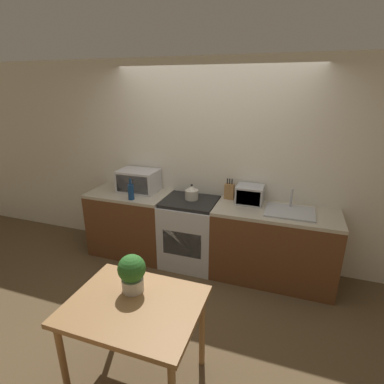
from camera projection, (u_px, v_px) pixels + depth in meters
ground_plane at (188, 291)px, 3.50m from camera, size 16.00×16.00×0.00m
wall_back at (212, 164)px, 3.89m from camera, size 10.00×0.06×2.60m
counter_left_run at (131, 223)px, 4.20m from camera, size 1.07×0.62×0.90m
counter_right_run at (273, 245)px, 3.61m from camera, size 1.43×0.62×0.90m
stove_range at (190, 232)px, 3.93m from camera, size 0.69×0.62×0.90m
kettle at (192, 193)px, 3.79m from camera, size 0.17×0.17×0.20m
microwave at (138, 181)px, 4.06m from camera, size 0.52×0.36×0.29m
bottle at (131, 192)px, 3.78m from camera, size 0.08×0.08×0.27m
knife_block at (229, 191)px, 3.80m from camera, size 0.12×0.07×0.27m
toaster_oven at (250, 195)px, 3.65m from camera, size 0.32×0.28×0.22m
sink_basin at (290, 211)px, 3.41m from camera, size 0.55×0.42×0.24m
dining_table at (135, 314)px, 2.21m from camera, size 0.97×0.76×0.77m
potted_plant at (132, 272)px, 2.27m from camera, size 0.21×0.21×0.30m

